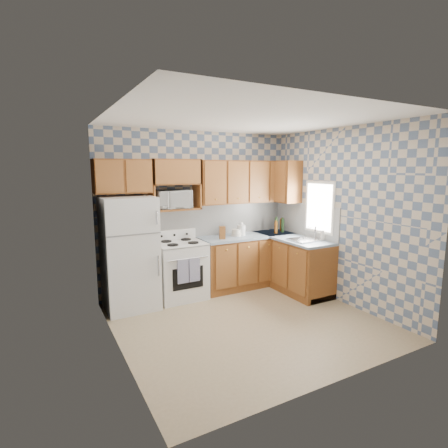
{
  "coord_description": "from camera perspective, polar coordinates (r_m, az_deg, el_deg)",
  "views": [
    {
      "loc": [
        -2.44,
        -3.85,
        2.08
      ],
      "look_at": [
        0.05,
        0.75,
        1.25
      ],
      "focal_mm": 28.0,
      "sensor_mm": 36.0,
      "label": 1
    }
  ],
  "objects": [
    {
      "name": "dish_towel_right",
      "position": [
        5.43,
        -4.84,
        -7.44
      ],
      "size": [
        0.18,
        0.02,
        0.37
      ],
      "primitive_type": "cube",
      "color": "navy",
      "rests_on": "stove_body"
    },
    {
      "name": "microwave_shelf",
      "position": [
        5.67,
        -7.95,
        2.41
      ],
      "size": [
        0.8,
        0.33,
        0.03
      ],
      "primitive_type": "cube",
      "color": "brown",
      "rests_on": "back_wall"
    },
    {
      "name": "backsplash_right",
      "position": [
        6.28,
        13.05,
        0.73
      ],
      "size": [
        0.02,
        1.6,
        0.56
      ],
      "primitive_type": "cube",
      "color": "silver",
      "rests_on": "right_wall"
    },
    {
      "name": "floor",
      "position": [
        5.01,
        3.73,
        -15.54
      ],
      "size": [
        3.4,
        3.4,
        0.0
      ],
      "primitive_type": "plane",
      "color": "#8F7A57",
      "rests_on": "ground"
    },
    {
      "name": "upper_cabinets_right",
      "position": [
        6.47,
        9.57,
        6.86
      ],
      "size": [
        0.33,
        0.7,
        0.74
      ],
      "primitive_type": "cube",
      "color": "brown",
      "rests_on": "right_wall"
    },
    {
      "name": "food_containers",
      "position": [
        6.09,
        2.02,
        -1.4
      ],
      "size": [
        0.18,
        0.18,
        0.12
      ],
      "primitive_type": null,
      "color": "beige",
      "rests_on": "countertop_back"
    },
    {
      "name": "backguard",
      "position": [
        5.85,
        -8.25,
        -1.72
      ],
      "size": [
        0.76,
        0.08,
        0.17
      ],
      "primitive_type": "cube",
      "color": "silver",
      "rests_on": "cooktop"
    },
    {
      "name": "bottle_1",
      "position": [
        6.51,
        9.55,
        -0.25
      ],
      "size": [
        0.06,
        0.06,
        0.25
      ],
      "primitive_type": "cylinder",
      "color": "black",
      "rests_on": "countertop_back"
    },
    {
      "name": "dish_towel_left",
      "position": [
        5.36,
        -6.71,
        -7.69
      ],
      "size": [
        0.18,
        0.02,
        0.37
      ],
      "primitive_type": "cube",
      "color": "navy",
      "rests_on": "stove_body"
    },
    {
      "name": "microwave",
      "position": [
        5.65,
        -8.27,
        4.02
      ],
      "size": [
        0.54,
        0.37,
        0.29
      ],
      "primitive_type": "imported",
      "rotation": [
        0.0,
        0.0,
        -0.03
      ],
      "color": "silver",
      "rests_on": "microwave_shelf"
    },
    {
      "name": "knife_block",
      "position": [
        5.82,
        -0.28,
        -1.42
      ],
      "size": [
        0.12,
        0.12,
        0.21
      ],
      "primitive_type": "cube",
      "rotation": [
        0.0,
        0.0,
        -0.35
      ],
      "color": "brown",
      "rests_on": "countertop_back"
    },
    {
      "name": "backsplash_back",
      "position": [
        6.2,
        -0.86,
        0.86
      ],
      "size": [
        2.6,
        0.02,
        0.56
      ],
      "primitive_type": "cube",
      "color": "silver",
      "rests_on": "back_wall"
    },
    {
      "name": "right_wall",
      "position": [
        5.7,
        18.5,
        1.19
      ],
      "size": [
        0.02,
        3.2,
        2.7
      ],
      "primitive_type": "cube",
      "color": "slate",
      "rests_on": "ground"
    },
    {
      "name": "upper_cabinets_back",
      "position": [
        6.21,
        3.3,
        6.89
      ],
      "size": [
        1.75,
        0.33,
        0.74
      ],
      "primitive_type": "cube",
      "color": "brown",
      "rests_on": "back_wall"
    },
    {
      "name": "upper_cabinets_fridge",
      "position": [
        5.41,
        -16.3,
        7.5
      ],
      "size": [
        0.82,
        0.33,
        0.5
      ],
      "primitive_type": "cube",
      "color": "brown",
      "rests_on": "back_wall"
    },
    {
      "name": "countertop_right",
      "position": [
        6.14,
        10.89,
        -2.22
      ],
      "size": [
        0.63,
        1.6,
        0.04
      ],
      "primitive_type": "cube",
      "color": "gray",
      "rests_on": "base_cabinets_right"
    },
    {
      "name": "electric_kettle",
      "position": [
        6.14,
        2.84,
        -1.01
      ],
      "size": [
        0.15,
        0.15,
        0.18
      ],
      "primitive_type": "cylinder",
      "color": "silver",
      "rests_on": "countertop_back"
    },
    {
      "name": "countertop_back",
      "position": [
        6.2,
        3.9,
        -1.96
      ],
      "size": [
        1.77,
        0.63,
        0.04
      ],
      "primitive_type": "cube",
      "color": "gray",
      "rests_on": "base_cabinets_back"
    },
    {
      "name": "bottle_3",
      "position": [
        6.4,
        8.45,
        -0.55
      ],
      "size": [
        0.06,
        0.06,
        0.21
      ],
      "primitive_type": "cylinder",
      "color": "#532B0C",
      "rests_on": "countertop_back"
    },
    {
      "name": "bottle_2",
      "position": [
        6.62,
        9.35,
        -0.17
      ],
      "size": [
        0.06,
        0.06,
        0.23
      ],
      "primitive_type": "cylinder",
      "color": "#532B0C",
      "rests_on": "countertop_back"
    },
    {
      "name": "bottle_0",
      "position": [
        6.5,
        8.53,
        -0.17
      ],
      "size": [
        0.06,
        0.06,
        0.27
      ],
      "primitive_type": "cylinder",
      "color": "black",
      "rests_on": "countertop_back"
    },
    {
      "name": "back_wall",
      "position": [
        6.01,
        -4.29,
        2.02
      ],
      "size": [
        3.4,
        0.02,
        2.7
      ],
      "primitive_type": "cube",
      "color": "slate",
      "rests_on": "ground"
    },
    {
      "name": "stove_body",
      "position": [
        5.72,
        -7.16,
        -7.6
      ],
      "size": [
        0.76,
        0.65,
        0.9
      ],
      "primitive_type": "cube",
      "color": "silver",
      "rests_on": "floor"
    },
    {
      "name": "base_cabinets_back",
      "position": [
        6.31,
        3.83,
        -6.06
      ],
      "size": [
        1.75,
        0.6,
        0.88
      ],
      "primitive_type": "cube",
      "color": "brown",
      "rests_on": "floor"
    },
    {
      "name": "sink",
      "position": [
        5.88,
        13.09,
        -2.55
      ],
      "size": [
        0.48,
        0.4,
        0.03
      ],
      "primitive_type": "cube",
      "color": "#B7B7BC",
      "rests_on": "countertop_right"
    },
    {
      "name": "soap_bottle",
      "position": [
        5.89,
        15.78,
        -1.83
      ],
      "size": [
        0.06,
        0.06,
        0.17
      ],
      "primitive_type": "cylinder",
      "color": "beige",
      "rests_on": "countertop_right"
    },
    {
      "name": "cooktop",
      "position": [
        5.61,
        -7.25,
        -3.14
      ],
      "size": [
        0.76,
        0.65,
        0.02
      ],
      "primitive_type": "cube",
      "color": "silver",
      "rests_on": "stove_body"
    },
    {
      "name": "refrigerator",
      "position": [
        5.37,
        -15.19,
        -4.64
      ],
      "size": [
        0.75,
        0.7,
        1.68
      ],
      "primitive_type": "cube",
      "color": "silver",
      "rests_on": "floor"
    },
    {
      "name": "window",
      "position": [
        5.99,
        15.31,
        2.66
      ],
      "size": [
        0.02,
        0.66,
        0.86
      ],
      "primitive_type": "cube",
      "color": "white",
      "rests_on": "right_wall"
    },
    {
      "name": "base_cabinets_right",
      "position": [
        6.25,
        10.8,
        -6.36
      ],
      "size": [
        0.6,
        1.6,
        0.88
      ],
      "primitive_type": "cube",
      "color": "brown",
      "rests_on": "floor"
    }
  ]
}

